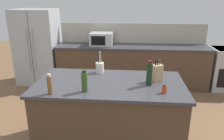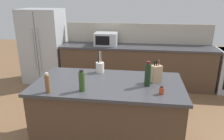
{
  "view_description": "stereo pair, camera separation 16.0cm",
  "coord_description": "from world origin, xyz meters",
  "px_view_note": "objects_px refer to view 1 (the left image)",
  "views": [
    {
      "loc": [
        0.25,
        -2.61,
        2.01
      ],
      "look_at": [
        0.0,
        0.35,
        0.99
      ],
      "focal_mm": 35.0,
      "sensor_mm": 36.0,
      "label": 1
    },
    {
      "loc": [
        0.41,
        -2.6,
        2.01
      ],
      "look_at": [
        0.0,
        0.35,
        0.99
      ],
      "focal_mm": 35.0,
      "sensor_mm": 36.0,
      "label": 2
    }
  ],
  "objects_px": {
    "olive_oil_bottle": "(85,82)",
    "wine_bottle": "(149,74)",
    "utensil_crock": "(100,67)",
    "pepper_grinder": "(50,85)",
    "spice_jar_paprika": "(164,89)",
    "knife_block": "(157,73)",
    "refrigerator": "(38,47)",
    "microwave": "(101,39)"
  },
  "relations": [
    {
      "from": "olive_oil_bottle",
      "to": "wine_bottle",
      "type": "bearing_deg",
      "value": 18.79
    },
    {
      "from": "utensil_crock",
      "to": "pepper_grinder",
      "type": "relative_size",
      "value": 1.33
    },
    {
      "from": "olive_oil_bottle",
      "to": "pepper_grinder",
      "type": "relative_size",
      "value": 1.09
    },
    {
      "from": "utensil_crock",
      "to": "olive_oil_bottle",
      "type": "distance_m",
      "value": 0.68
    },
    {
      "from": "utensil_crock",
      "to": "pepper_grinder",
      "type": "bearing_deg",
      "value": -121.11
    },
    {
      "from": "spice_jar_paprika",
      "to": "wine_bottle",
      "type": "distance_m",
      "value": 0.29
    },
    {
      "from": "knife_block",
      "to": "utensil_crock",
      "type": "xyz_separation_m",
      "value": [
        -0.79,
        0.26,
        -0.03
      ]
    },
    {
      "from": "refrigerator",
      "to": "wine_bottle",
      "type": "relative_size",
      "value": 5.41
    },
    {
      "from": "knife_block",
      "to": "wine_bottle",
      "type": "height_order",
      "value": "wine_bottle"
    },
    {
      "from": "knife_block",
      "to": "pepper_grinder",
      "type": "bearing_deg",
      "value": 170.3
    },
    {
      "from": "utensil_crock",
      "to": "wine_bottle",
      "type": "xyz_separation_m",
      "value": [
        0.68,
        -0.41,
        0.07
      ]
    },
    {
      "from": "refrigerator",
      "to": "wine_bottle",
      "type": "xyz_separation_m",
      "value": [
        2.41,
        -2.29,
        0.23
      ]
    },
    {
      "from": "microwave",
      "to": "olive_oil_bottle",
      "type": "distance_m",
      "value": 2.51
    },
    {
      "from": "microwave",
      "to": "pepper_grinder",
      "type": "xyz_separation_m",
      "value": [
        -0.25,
        -2.6,
        -0.03
      ]
    },
    {
      "from": "microwave",
      "to": "knife_block",
      "type": "distance_m",
      "value": 2.32
    },
    {
      "from": "utensil_crock",
      "to": "pepper_grinder",
      "type": "xyz_separation_m",
      "value": [
        -0.46,
        -0.77,
        0.03
      ]
    },
    {
      "from": "wine_bottle",
      "to": "refrigerator",
      "type": "bearing_deg",
      "value": 136.45
    },
    {
      "from": "knife_block",
      "to": "olive_oil_bottle",
      "type": "distance_m",
      "value": 0.97
    },
    {
      "from": "olive_oil_bottle",
      "to": "refrigerator",
      "type": "bearing_deg",
      "value": 122.87
    },
    {
      "from": "pepper_grinder",
      "to": "utensil_crock",
      "type": "bearing_deg",
      "value": 58.89
    },
    {
      "from": "spice_jar_paprika",
      "to": "pepper_grinder",
      "type": "xyz_separation_m",
      "value": [
        -1.3,
        -0.14,
        0.07
      ]
    },
    {
      "from": "spice_jar_paprika",
      "to": "refrigerator",
      "type": "bearing_deg",
      "value": 135.62
    },
    {
      "from": "microwave",
      "to": "spice_jar_paprika",
      "type": "bearing_deg",
      "value": -66.84
    },
    {
      "from": "utensil_crock",
      "to": "spice_jar_paprika",
      "type": "bearing_deg",
      "value": -37.06
    },
    {
      "from": "refrigerator",
      "to": "microwave",
      "type": "xyz_separation_m",
      "value": [
        1.52,
        -0.05,
        0.22
      ]
    },
    {
      "from": "pepper_grinder",
      "to": "microwave",
      "type": "bearing_deg",
      "value": 84.61
    },
    {
      "from": "wine_bottle",
      "to": "olive_oil_bottle",
      "type": "bearing_deg",
      "value": -161.21
    },
    {
      "from": "spice_jar_paprika",
      "to": "microwave",
      "type": "bearing_deg",
      "value": 113.16
    },
    {
      "from": "microwave",
      "to": "spice_jar_paprika",
      "type": "relative_size",
      "value": 5.12
    },
    {
      "from": "utensil_crock",
      "to": "olive_oil_bottle",
      "type": "height_order",
      "value": "utensil_crock"
    },
    {
      "from": "spice_jar_paprika",
      "to": "wine_bottle",
      "type": "bearing_deg",
      "value": 125.45
    },
    {
      "from": "knife_block",
      "to": "olive_oil_bottle",
      "type": "relative_size",
      "value": 1.11
    },
    {
      "from": "knife_block",
      "to": "spice_jar_paprika",
      "type": "xyz_separation_m",
      "value": [
        0.05,
        -0.38,
        -0.07
      ]
    },
    {
      "from": "refrigerator",
      "to": "wine_bottle",
      "type": "distance_m",
      "value": 3.34
    },
    {
      "from": "refrigerator",
      "to": "wine_bottle",
      "type": "height_order",
      "value": "refrigerator"
    },
    {
      "from": "olive_oil_bottle",
      "to": "utensil_crock",
      "type": "bearing_deg",
      "value": 82.77
    },
    {
      "from": "knife_block",
      "to": "refrigerator",
      "type": "bearing_deg",
      "value": 107.72
    },
    {
      "from": "refrigerator",
      "to": "utensil_crock",
      "type": "xyz_separation_m",
      "value": [
        1.74,
        -1.88,
        0.16
      ]
    },
    {
      "from": "microwave",
      "to": "utensil_crock",
      "type": "relative_size",
      "value": 1.55
    },
    {
      "from": "wine_bottle",
      "to": "spice_jar_paprika",
      "type": "bearing_deg",
      "value": -54.55
    },
    {
      "from": "wine_bottle",
      "to": "pepper_grinder",
      "type": "bearing_deg",
      "value": -162.55
    },
    {
      "from": "utensil_crock",
      "to": "knife_block",
      "type": "bearing_deg",
      "value": -17.96
    }
  ]
}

